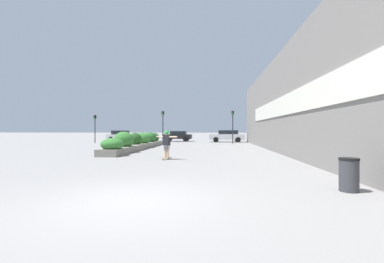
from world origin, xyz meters
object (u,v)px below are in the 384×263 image
object	(u,v)px
car_center_right	(227,136)
traffic_light_far_left	(95,124)
trash_bin	(349,175)
car_rightmost	(292,136)
traffic_light_right	(233,122)
traffic_light_left	(163,122)
car_leftmost	(121,135)
skateboarder	(167,141)
skateboard	(167,158)
car_center_left	(178,136)

from	to	relation	value
car_center_right	traffic_light_far_left	distance (m)	16.69
trash_bin	car_rightmost	bearing A→B (deg)	76.16
car_center_right	trash_bin	bearing A→B (deg)	-176.25
traffic_light_right	traffic_light_far_left	xyz separation A→B (m)	(-16.72, -0.19, -0.25)
car_rightmost	traffic_light_far_left	distance (m)	26.00
trash_bin	traffic_light_left	distance (m)	25.23
traffic_light_far_left	trash_bin	bearing A→B (deg)	-52.37
trash_bin	traffic_light_right	world-z (taller)	traffic_light_right
trash_bin	car_leftmost	bearing A→B (deg)	119.57
trash_bin	car_center_right	world-z (taller)	car_center_right
skateboarder	traffic_light_right	distance (m)	17.62
skateboarder	traffic_light_far_left	bearing A→B (deg)	153.07
skateboard	trash_bin	xyz separation A→B (m)	(5.96, -6.62, 0.36)
car_center_right	traffic_light_far_left	bearing A→B (deg)	102.73
skateboarder	traffic_light_left	distance (m)	17.10
car_rightmost	traffic_light_left	bearing A→B (deg)	110.07
car_leftmost	trash_bin	bearing A→B (deg)	29.57
car_rightmost	traffic_light_right	size ratio (longest dim) A/B	1.19
car_center_left	traffic_light_left	size ratio (longest dim) A/B	1.04
car_leftmost	traffic_light_left	size ratio (longest dim) A/B	1.09
car_center_left	car_rightmost	xyz separation A→B (m)	(15.77, 0.71, -0.05)
traffic_light_left	car_leftmost	bearing A→B (deg)	136.52
car_center_left	car_rightmost	size ratio (longest dim) A/B	0.88
skateboarder	car_leftmost	size ratio (longest dim) A/B	0.34
traffic_light_left	traffic_light_right	distance (m)	8.28
car_center_left	car_center_right	bearing A→B (deg)	-103.98
skateboarder	car_leftmost	distance (m)	26.75
traffic_light_right	skateboarder	bearing A→B (deg)	-105.54
car_center_left	car_center_right	world-z (taller)	car_center_right
skateboard	car_rightmost	distance (m)	26.33
car_center_right	car_rightmost	size ratio (longest dim) A/B	1.00
car_leftmost	traffic_light_left	distance (m)	11.07
car_center_right	skateboarder	bearing A→B (deg)	168.37
skateboarder	traffic_light_right	xyz separation A→B (m)	(4.70, 16.90, 1.60)
traffic_light_left	trash_bin	bearing A→B (deg)	-67.70
skateboard	trash_bin	size ratio (longest dim) A/B	0.81
skateboard	traffic_light_far_left	distance (m)	20.71
skateboarder	car_center_right	world-z (taller)	car_center_right
skateboarder	car_rightmost	bearing A→B (deg)	87.23
skateboard	car_leftmost	world-z (taller)	car_leftmost
skateboarder	car_center_left	size ratio (longest dim) A/B	0.36
traffic_light_right	car_center_left	bearing A→B (deg)	144.62
traffic_light_left	car_center_left	bearing A→B (deg)	79.41
skateboard	car_center_left	bearing A→B (deg)	123.96
car_center_left	traffic_light_left	xyz separation A→B (m)	(-1.01, -5.42, 1.80)
skateboarder	trash_bin	bearing A→B (deg)	-20.65
traffic_light_far_left	skateboard	bearing A→B (deg)	-54.27
car_center_left	traffic_light_right	distance (m)	9.09
car_leftmost	car_center_right	size ratio (longest dim) A/B	0.92
skateboard	car_leftmost	distance (m)	26.76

